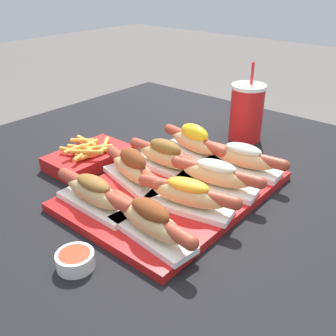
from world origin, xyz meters
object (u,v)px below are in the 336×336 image
at_px(hot_dog_7, 194,142).
at_px(fries_basket, 89,157).
at_px(hot_dog_1, 188,195).
at_px(hot_dog_5, 133,169).
at_px(hot_dog_6, 165,156).
at_px(hot_dog_4, 94,193).
at_px(hot_dog_3, 243,158).
at_px(hot_dog_0, 151,221).
at_px(hot_dog_2, 216,175).
at_px(sauce_bowl, 75,259).
at_px(serving_tray, 175,190).
at_px(drink_cup, 246,113).

distance_m(hot_dog_7, fries_basket, 0.27).
relative_size(hot_dog_1, hot_dog_5, 1.00).
bearing_deg(hot_dog_5, fries_basket, 84.40).
xyz_separation_m(hot_dog_5, fries_basket, (0.02, 0.18, -0.03)).
bearing_deg(hot_dog_1, hot_dog_6, 55.09).
bearing_deg(hot_dog_4, fries_basket, 53.96).
relative_size(hot_dog_3, hot_dog_4, 0.99).
bearing_deg(hot_dog_0, hot_dog_3, 1.73).
distance_m(hot_dog_3, hot_dog_6, 0.18).
distance_m(hot_dog_4, fries_basket, 0.24).
height_order(hot_dog_6, hot_dog_7, hot_dog_7).
bearing_deg(hot_dog_6, hot_dog_7, -0.90).
bearing_deg(hot_dog_6, hot_dog_5, 174.06).
bearing_deg(hot_dog_3, hot_dog_2, -179.66).
relative_size(hot_dog_3, sauce_bowl, 3.41).
distance_m(serving_tray, sauce_bowl, 0.29).
relative_size(hot_dog_1, hot_dog_3, 0.98).
distance_m(hot_dog_1, fries_basket, 0.34).
bearing_deg(hot_dog_1, hot_dog_2, 1.81).
bearing_deg(sauce_bowl, hot_dog_0, -24.20).
bearing_deg(hot_dog_5, hot_dog_4, -174.62).
relative_size(hot_dog_3, hot_dog_7, 1.01).
xyz_separation_m(hot_dog_1, sauce_bowl, (-0.24, 0.05, -0.04)).
bearing_deg(hot_dog_1, drink_cup, 15.71).
height_order(hot_dog_6, fries_basket, hot_dog_6).
xyz_separation_m(hot_dog_1, hot_dog_3, (0.22, 0.00, 0.00)).
distance_m(hot_dog_2, hot_dog_7, 0.18).
height_order(hot_dog_2, hot_dog_5, hot_dog_5).
xyz_separation_m(hot_dog_4, drink_cup, (0.54, -0.03, 0.03)).
relative_size(hot_dog_2, hot_dog_5, 1.01).
bearing_deg(drink_cup, hot_dog_4, 177.23).
bearing_deg(serving_tray, hot_dog_3, -23.56).
distance_m(hot_dog_1, hot_dog_3, 0.22).
bearing_deg(sauce_bowl, fries_basket, 47.24).
height_order(hot_dog_7, sauce_bowl, hot_dog_7).
bearing_deg(serving_tray, hot_dog_7, 23.35).
relative_size(hot_dog_0, fries_basket, 1.08).
bearing_deg(hot_dog_6, hot_dog_2, -89.65).
xyz_separation_m(hot_dog_3, fries_basket, (-0.19, 0.33, -0.03)).
relative_size(hot_dog_2, sauce_bowl, 3.38).
distance_m(hot_dog_3, hot_dog_7, 0.14).
height_order(hot_dog_3, hot_dog_5, hot_dog_5).
relative_size(serving_tray, hot_dog_3, 2.08).
bearing_deg(fries_basket, hot_dog_6, -67.23).
relative_size(hot_dog_1, drink_cup, 0.98).
relative_size(hot_dog_0, hot_dog_5, 1.02).
bearing_deg(hot_dog_2, fries_basket, 103.55).
xyz_separation_m(hot_dog_0, hot_dog_6, (0.22, 0.15, 0.00)).
distance_m(hot_dog_1, drink_cup, 0.44).
bearing_deg(serving_tray, hot_dog_0, -153.94).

